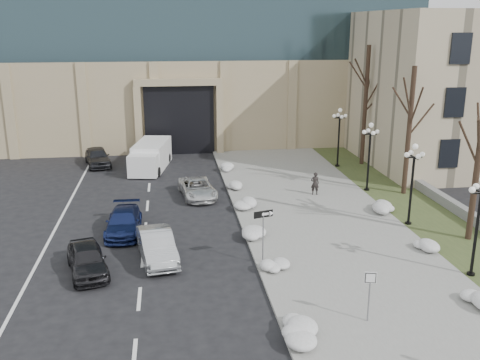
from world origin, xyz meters
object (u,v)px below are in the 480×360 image
(lamppost_b, at_px, (413,173))
(car_c, at_px, (124,222))
(car_b, at_px, (157,246))
(car_d, at_px, (197,188))
(car_a, at_px, (87,259))
(pedestrian, at_px, (315,183))
(keep_sign, at_px, (370,286))
(car_e, at_px, (98,157))
(box_truck, at_px, (151,156))
(lamppost_a, at_px, (479,213))
(lamppost_c, at_px, (370,148))
(lamppost_d, at_px, (339,129))
(one_way_sign, at_px, (267,220))

(lamppost_b, bearing_deg, car_c, 176.12)
(car_b, distance_m, car_d, 9.87)
(car_a, xyz_separation_m, car_b, (3.15, 1.04, 0.04))
(car_b, height_order, pedestrian, pedestrian)
(car_c, distance_m, car_d, 7.25)
(keep_sign, bearing_deg, pedestrian, 95.16)
(car_e, height_order, box_truck, box_truck)
(car_e, distance_m, pedestrian, 18.33)
(box_truck, bearing_deg, car_b, -77.08)
(lamppost_a, height_order, lamppost_c, same)
(car_b, relative_size, car_e, 1.01)
(car_a, bearing_deg, lamppost_c, 16.23)
(car_c, height_order, lamppost_b, lamppost_b)
(keep_sign, distance_m, lamppost_a, 7.00)
(pedestrian, relative_size, lamppost_d, 0.32)
(car_b, bearing_deg, lamppost_b, 1.46)
(car_c, distance_m, one_way_sign, 8.71)
(one_way_sign, xyz_separation_m, lamppost_c, (8.94, 10.37, 0.84))
(lamppost_d, bearing_deg, car_a, -135.89)
(one_way_sign, bearing_deg, car_a, 163.19)
(car_a, xyz_separation_m, car_d, (5.69, 10.57, -0.07))
(car_d, xyz_separation_m, pedestrian, (7.73, -0.88, 0.27))
(car_d, height_order, car_e, car_e)
(one_way_sign, height_order, lamppost_d, lamppost_d)
(lamppost_c, bearing_deg, car_e, 153.02)
(pedestrian, relative_size, one_way_sign, 0.56)
(car_d, height_order, lamppost_d, lamppost_d)
(car_e, xyz_separation_m, lamppost_d, (19.04, -3.19, 2.33))
(car_d, bearing_deg, lamppost_a, -56.84)
(box_truck, distance_m, keep_sign, 25.81)
(car_a, distance_m, one_way_sign, 8.44)
(car_e, xyz_separation_m, keep_sign, (12.97, -25.83, 0.85))
(car_a, bearing_deg, lamppost_b, -2.26)
(car_e, height_order, one_way_sign, one_way_sign)
(car_c, height_order, box_truck, box_truck)
(car_c, xyz_separation_m, lamppost_c, (15.93, 5.42, 2.44))
(keep_sign, bearing_deg, lamppost_c, 82.74)
(car_a, height_order, one_way_sign, one_way_sign)
(lamppost_a, xyz_separation_m, lamppost_b, (0.00, 6.50, 0.00))
(car_a, distance_m, car_d, 12.01)
(lamppost_a, bearing_deg, car_b, 164.80)
(one_way_sign, distance_m, lamppost_c, 13.72)
(car_d, distance_m, lamppost_b, 13.66)
(car_b, relative_size, box_truck, 0.65)
(box_truck, height_order, lamppost_d, lamppost_d)
(car_a, relative_size, lamppost_b, 0.84)
(car_b, distance_m, lamppost_a, 14.79)
(car_a, relative_size, pedestrian, 2.63)
(car_b, bearing_deg, car_d, 65.82)
(car_d, height_order, one_way_sign, one_way_sign)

